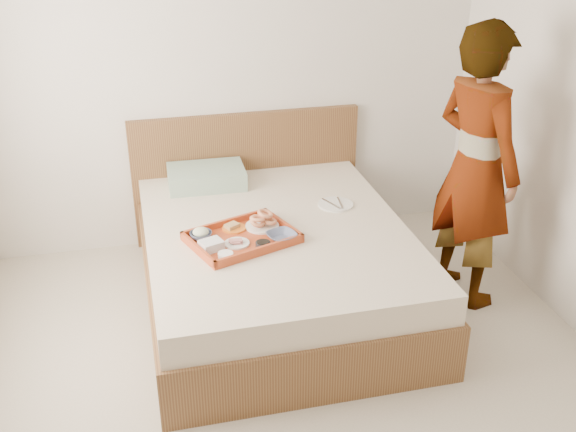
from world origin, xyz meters
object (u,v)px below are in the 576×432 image
at_px(dinner_plate, 336,204).
at_px(person, 476,167).
at_px(bed, 276,266).
at_px(tray, 242,237).

height_order(dinner_plate, person, person).
relative_size(dinner_plate, person, 0.13).
bearing_deg(dinner_plate, person, -27.23).
height_order(bed, person, person).
height_order(bed, dinner_plate, dinner_plate).
height_order(tray, dinner_plate, tray).
distance_m(dinner_plate, person, 0.91).
bearing_deg(bed, tray, -152.15).
bearing_deg(dinner_plate, tray, -153.19).
bearing_deg(tray, person, -21.42).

